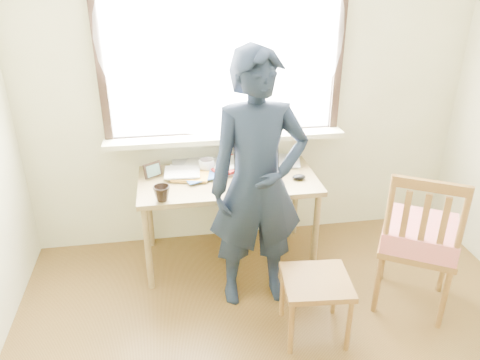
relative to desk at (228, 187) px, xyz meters
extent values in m
cube|color=beige|center=(0.22, 0.37, 0.67)|extent=(3.50, 0.02, 2.60)
cube|color=white|center=(0.02, 0.36, 0.97)|extent=(1.70, 0.01, 1.30)
cube|color=black|center=(0.02, 0.34, 0.29)|extent=(1.82, 0.06, 0.06)
cube|color=black|center=(-0.86, 0.34, 0.97)|extent=(0.06, 0.06, 1.30)
cube|color=black|center=(0.90, 0.34, 0.97)|extent=(0.06, 0.06, 1.30)
cube|color=beige|center=(0.02, 0.27, 0.30)|extent=(1.85, 0.20, 0.04)
cube|color=white|center=(0.02, 0.28, 1.07)|extent=(1.95, 0.02, 1.65)
cube|color=olive|center=(0.00, 0.00, 0.05)|extent=(1.32, 0.66, 0.04)
cylinder|color=olive|center=(-0.61, -0.28, -0.30)|extent=(0.05, 0.05, 0.67)
cylinder|color=olive|center=(-0.61, 0.28, -0.30)|extent=(0.05, 0.05, 0.67)
cylinder|color=olive|center=(0.61, -0.28, -0.30)|extent=(0.05, 0.05, 0.67)
cylinder|color=olive|center=(0.61, 0.28, -0.30)|extent=(0.05, 0.05, 0.67)
cube|color=black|center=(0.22, -0.08, 0.08)|extent=(0.34, 0.25, 0.02)
cube|color=black|center=(0.22, 0.04, 0.19)|extent=(0.34, 0.08, 0.22)
cube|color=black|center=(0.22, 0.04, 0.19)|extent=(0.30, 0.06, 0.18)
cube|color=black|center=(0.22, -0.09, 0.09)|extent=(0.30, 0.15, 0.00)
imported|color=white|center=(-0.14, 0.16, 0.12)|extent=(0.17, 0.17, 0.10)
imported|color=black|center=(-0.49, -0.27, 0.13)|extent=(0.16, 0.16, 0.11)
ellipsoid|color=black|center=(0.52, -0.10, 0.09)|extent=(0.10, 0.07, 0.04)
cube|color=gold|center=(0.01, 0.19, 0.08)|extent=(0.27, 0.27, 0.01)
cube|color=white|center=(-0.55, 0.10, 0.08)|extent=(0.36, 0.33, 0.01)
cube|color=white|center=(0.01, 0.20, 0.09)|extent=(0.28, 0.31, 0.01)
cube|color=white|center=(-0.29, 0.21, 0.09)|extent=(0.31, 0.31, 0.00)
cube|color=white|center=(-0.37, 0.15, 0.10)|extent=(0.32, 0.30, 0.02)
cube|color=gold|center=(0.02, 0.25, 0.10)|extent=(0.22, 0.30, 0.02)
cube|color=#30579E|center=(-0.07, 0.09, 0.10)|extent=(0.35, 0.34, 0.01)
cube|color=white|center=(-0.21, 0.14, 0.11)|extent=(0.32, 0.29, 0.01)
cube|color=white|center=(-0.51, 0.30, 0.11)|extent=(0.27, 0.30, 0.01)
imported|color=white|center=(-0.40, 0.24, 0.09)|extent=(0.20, 0.27, 0.03)
imported|color=white|center=(0.42, 0.24, 0.08)|extent=(0.24, 0.30, 0.02)
cube|color=black|center=(-0.55, 0.10, 0.13)|extent=(0.13, 0.09, 0.11)
cube|color=#3A7735|center=(-0.55, 0.10, 0.13)|extent=(0.09, 0.06, 0.08)
cube|color=olive|center=(0.42, -0.90, -0.24)|extent=(0.44, 0.42, 0.04)
cylinder|color=olive|center=(0.23, -1.05, -0.44)|extent=(0.03, 0.03, 0.38)
cylinder|color=olive|center=(0.26, -0.72, -0.44)|extent=(0.03, 0.03, 0.38)
cylinder|color=olive|center=(0.58, -1.08, -0.44)|extent=(0.03, 0.03, 0.38)
cylinder|color=olive|center=(0.61, -0.75, -0.44)|extent=(0.03, 0.03, 0.38)
cube|color=olive|center=(1.17, -0.72, -0.17)|extent=(0.65, 0.64, 0.04)
cylinder|color=olive|center=(1.45, -0.65, -0.41)|extent=(0.04, 0.04, 0.45)
cylinder|color=olive|center=(1.25, -0.99, -0.41)|extent=(0.04, 0.04, 0.45)
cylinder|color=olive|center=(1.10, -0.44, -0.41)|extent=(0.04, 0.04, 0.45)
cylinder|color=olive|center=(0.89, -0.78, -0.41)|extent=(0.04, 0.04, 0.45)
cylinder|color=olive|center=(1.24, -1.00, 0.13)|extent=(0.04, 0.04, 0.54)
cylinder|color=olive|center=(0.89, -0.79, 0.13)|extent=(0.04, 0.04, 0.54)
cube|color=olive|center=(1.07, -0.89, 0.37)|extent=(0.39, 0.26, 0.07)
cube|color=olive|center=(1.16, -0.95, 0.10)|extent=(0.04, 0.04, 0.44)
cube|color=olive|center=(1.07, -0.89, 0.10)|extent=(0.04, 0.04, 0.44)
cube|color=olive|center=(0.97, -0.84, 0.10)|extent=(0.04, 0.04, 0.44)
cube|color=red|center=(1.17, -0.72, -0.07)|extent=(0.63, 0.63, 0.14)
imported|color=black|center=(0.13, -0.47, 0.24)|extent=(0.65, 0.44, 1.75)
camera|label=1|loc=(-0.41, -3.10, 1.58)|focal=35.00mm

